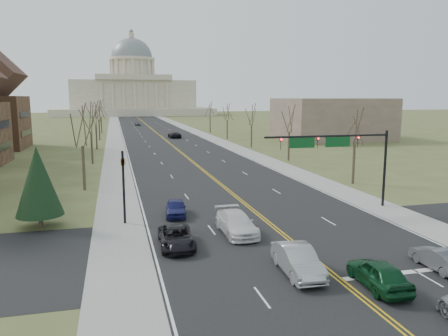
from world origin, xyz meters
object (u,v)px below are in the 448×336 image
signal_left (123,179)px  car_sb_inner_second (236,223)px  car_sb_outer_second (176,208)px  signal_mast (337,147)px  car_far_nb (174,135)px  car_nb_outer_lead (439,258)px  car_sb_outer_lead (176,237)px  car_sb_inner_lead (298,260)px  car_far_sb (138,124)px  car_nb_inner_lead (378,274)px

signal_left → car_sb_inner_second: (8.12, -4.89, -2.88)m
car_sb_inner_second → car_sb_outer_second: bearing=120.0°
signal_mast → car_sb_inner_second: 12.86m
signal_left → car_sb_inner_second: signal_left is taller
car_sb_inner_second → car_far_nb: car_sb_inner_second is taller
car_nb_outer_lead → car_far_nb: bearing=-86.3°
signal_left → car_sb_outer_lead: bearing=-64.0°
car_sb_inner_lead → car_sb_outer_second: (-5.13, 14.39, -0.11)m
car_sb_outer_lead → car_sb_outer_second: car_sb_outer_second is taller
car_nb_outer_lead → car_far_sb: size_ratio=0.95×
signal_left → car_sb_inner_lead: signal_left is taller
signal_mast → car_far_nb: signal_mast is taller
signal_left → car_far_nb: bearing=79.2°
signal_mast → car_sb_inner_second: bearing=-155.7°
signal_mast → car_sb_outer_lead: (-15.64, -6.77, -5.06)m
signal_mast → car_far_nb: (-4.58, 75.56, -4.98)m
car_sb_outer_lead → car_far_sb: car_far_sb is taller
signal_mast → car_far_sb: bearing=94.9°
signal_left → car_sb_inner_lead: (9.51, -13.12, -2.87)m
signal_mast → car_sb_outer_lead: bearing=-156.6°
signal_mast → car_sb_inner_second: signal_mast is taller
signal_mast → car_sb_outer_second: signal_mast is taller
car_sb_outer_lead → car_sb_outer_second: 8.11m
car_nb_inner_lead → car_far_sb: 143.91m
car_far_nb → signal_mast: bearing=88.4°
signal_mast → car_sb_outer_second: (-14.56, 1.27, -5.03)m
signal_left → car_sb_outer_lead: size_ratio=1.21×
car_nb_outer_lead → car_far_sb: 142.79m
signal_mast → car_sb_outer_lead: signal_mast is taller
car_nb_inner_lead → car_far_nb: 91.49m
car_sb_inner_lead → car_sb_inner_second: (-1.39, 8.23, -0.01)m
car_nb_inner_lead → car_sb_outer_second: 19.22m
car_far_nb → car_sb_outer_second: bearing=77.3°
car_sb_outer_second → signal_mast: bearing=2.1°
car_nb_outer_lead → car_sb_inner_lead: car_sb_inner_lead is taller
car_sb_outer_lead → car_sb_inner_second: bearing=23.1°
car_nb_inner_lead → car_sb_outer_lead: 13.33m
car_nb_outer_lead → car_sb_inner_lead: size_ratio=0.80×
car_far_sb → car_sb_inner_second: bearing=-96.4°
car_sb_outer_lead → car_far_nb: (11.06, 82.33, 0.08)m
signal_mast → car_sb_outer_lead: 17.78m
signal_left → car_far_sb: size_ratio=1.43×
car_sb_inner_second → signal_mast: bearing=23.0°
car_sb_outer_second → car_far_sb: (3.54, 126.64, -0.00)m
car_nb_outer_lead → car_far_nb: (-3.65, 90.09, 0.11)m
signal_left → car_sb_outer_lead: (3.31, -6.77, -3.01)m
signal_left → car_far_nb: 76.97m
signal_left → car_sb_inner_second: size_ratio=1.06×
car_nb_inner_lead → car_sb_outer_lead: car_nb_inner_lead is taller
car_sb_inner_second → car_far_sb: 132.80m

